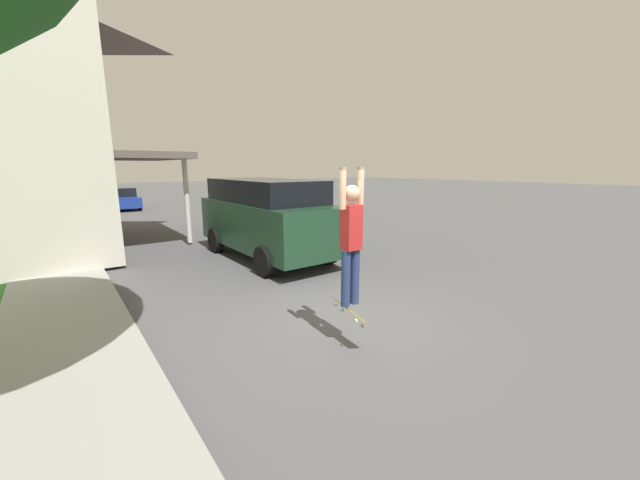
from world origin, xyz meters
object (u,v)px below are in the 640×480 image
skateboarder (351,236)px  skateboard (351,312)px  car_down_street (120,199)px  suv_parked (267,216)px

skateboarder → skateboard: skateboarder is taller
car_down_street → skateboarder: (-0.11, -21.03, 0.98)m
car_down_street → skateboard: (-0.11, -21.06, -0.13)m
suv_parked → skateboard: bearing=-106.4°
suv_parked → car_down_street: bearing=95.2°
suv_parked → skateboard: 5.51m
suv_parked → skateboard: size_ratio=6.29×
car_down_street → suv_parked: bearing=-84.8°
car_down_street → skateboard: bearing=-90.3°
skateboard → suv_parked: bearing=73.6°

